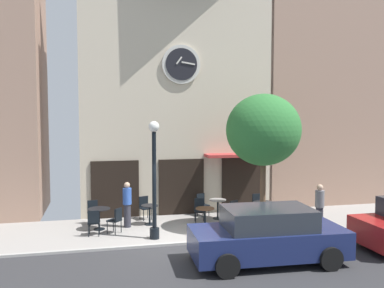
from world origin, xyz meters
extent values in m
cube|color=gray|center=(0.00, 2.04, -0.03)|extent=(26.23, 4.07, 0.05)
cube|color=#2D2D30|center=(0.00, -3.30, -0.03)|extent=(26.23, 6.61, 0.05)
cube|color=#A8A5A0|center=(0.00, 0.02, 0.04)|extent=(26.23, 0.12, 0.08)
cube|color=beige|center=(0.71, 5.38, 4.85)|extent=(8.12, 2.62, 9.71)
cylinder|color=beige|center=(0.71, 4.01, 6.18)|extent=(1.58, 0.10, 1.58)
cylinder|color=black|center=(0.71, 3.95, 6.18)|extent=(1.30, 0.04, 1.30)
cube|color=beige|center=(0.61, 3.91, 6.32)|extent=(0.26, 0.03, 0.32)
cube|color=beige|center=(0.99, 3.91, 6.22)|extent=(0.56, 0.03, 0.14)
cube|color=black|center=(-1.99, 4.03, 1.15)|extent=(1.90, 0.10, 2.30)
cube|color=black|center=(0.71, 4.03, 1.15)|extent=(1.90, 0.10, 2.30)
cube|color=black|center=(3.42, 4.03, 1.15)|extent=(1.90, 0.10, 2.30)
cube|color=#B23333|center=(2.99, 3.72, 2.45)|extent=(2.60, 0.90, 0.12)
cube|color=#9E7A66|center=(7.78, 6.36, 5.82)|extent=(6.24, 4.57, 11.64)
cylinder|color=black|center=(-0.84, 0.87, 0.18)|extent=(0.32, 0.32, 0.36)
cylinder|color=black|center=(-0.84, 0.87, 1.78)|extent=(0.14, 0.14, 3.57)
sphere|color=white|center=(-0.84, 0.87, 3.75)|extent=(0.36, 0.36, 0.36)
cylinder|color=brown|center=(3.06, 0.99, 1.34)|extent=(0.20, 0.20, 2.67)
ellipsoid|color=#2D7033|center=(3.06, 0.99, 3.60)|extent=(2.67, 2.40, 2.54)
cylinder|color=black|center=(-2.64, 2.40, 0.38)|extent=(0.07, 0.07, 0.76)
cylinder|color=black|center=(-2.64, 2.40, 0.01)|extent=(0.40, 0.40, 0.03)
cylinder|color=black|center=(-2.64, 2.40, 0.76)|extent=(0.80, 0.80, 0.03)
cylinder|color=black|center=(-0.78, 2.68, 0.36)|extent=(0.07, 0.07, 0.72)
cylinder|color=black|center=(-0.78, 2.68, 0.01)|extent=(0.40, 0.40, 0.03)
cylinder|color=black|center=(-0.78, 2.68, 0.72)|extent=(0.63, 0.63, 0.03)
cylinder|color=black|center=(1.15, 1.80, 0.36)|extent=(0.07, 0.07, 0.71)
cylinder|color=black|center=(1.15, 1.80, 0.01)|extent=(0.40, 0.40, 0.03)
cylinder|color=brown|center=(1.15, 1.80, 0.71)|extent=(0.70, 0.70, 0.03)
cylinder|color=black|center=(1.97, 2.94, 0.38)|extent=(0.07, 0.07, 0.76)
cylinder|color=black|center=(1.97, 2.94, 0.01)|extent=(0.40, 0.40, 0.03)
cylinder|color=gray|center=(1.97, 2.94, 0.76)|extent=(0.66, 0.66, 0.03)
cylinder|color=black|center=(3.60, 2.21, 0.37)|extent=(0.07, 0.07, 0.73)
cylinder|color=black|center=(3.60, 2.21, 0.01)|extent=(0.40, 0.40, 0.03)
cylinder|color=black|center=(3.60, 2.21, 0.73)|extent=(0.77, 0.77, 0.03)
cube|color=black|center=(-2.81, 1.70, 0.45)|extent=(0.43, 0.43, 0.04)
cube|color=black|center=(-2.82, 1.52, 0.68)|extent=(0.38, 0.07, 0.45)
cylinder|color=black|center=(-2.63, 1.86, 0.23)|extent=(0.03, 0.03, 0.45)
cylinder|color=black|center=(-2.97, 1.88, 0.23)|extent=(0.03, 0.03, 0.45)
cylinder|color=black|center=(-2.65, 1.52, 0.23)|extent=(0.03, 0.03, 0.45)
cylinder|color=black|center=(-2.99, 1.54, 0.23)|extent=(0.03, 0.03, 0.45)
cube|color=black|center=(-0.84, 3.46, 0.45)|extent=(0.51, 0.51, 0.04)
cube|color=black|center=(-0.90, 3.63, 0.68)|extent=(0.37, 0.16, 0.45)
cylinder|color=black|center=(-0.95, 3.24, 0.23)|extent=(0.03, 0.03, 0.45)
cylinder|color=black|center=(-0.63, 3.35, 0.23)|extent=(0.03, 0.03, 0.45)
cylinder|color=black|center=(-1.06, 3.56, 0.23)|extent=(0.03, 0.03, 0.45)
cylinder|color=black|center=(-0.74, 3.67, 0.23)|extent=(0.03, 0.03, 0.45)
cube|color=black|center=(2.27, 2.22, 0.45)|extent=(0.54, 0.54, 0.04)
cube|color=black|center=(2.35, 2.06, 0.68)|extent=(0.36, 0.21, 0.45)
cylinder|color=black|center=(2.35, 2.45, 0.23)|extent=(0.03, 0.03, 0.45)
cylinder|color=black|center=(2.04, 2.29, 0.23)|extent=(0.03, 0.03, 0.45)
cylinder|color=black|center=(2.50, 2.14, 0.23)|extent=(0.03, 0.03, 0.45)
cylinder|color=black|center=(2.20, 1.99, 0.23)|extent=(0.03, 0.03, 0.45)
cube|color=black|center=(-2.13, 1.82, 0.45)|extent=(0.56, 0.56, 0.04)
cube|color=black|center=(-1.99, 1.70, 0.68)|extent=(0.27, 0.32, 0.45)
cylinder|color=black|center=(-2.15, 2.06, 0.23)|extent=(0.03, 0.03, 0.45)
cylinder|color=black|center=(-2.37, 1.79, 0.23)|extent=(0.03, 0.03, 0.45)
cylinder|color=black|center=(-1.89, 1.84, 0.23)|extent=(0.03, 0.03, 0.45)
cylinder|color=black|center=(-2.10, 1.58, 0.23)|extent=(0.03, 0.03, 0.45)
cube|color=black|center=(3.70, 2.95, 0.45)|extent=(0.43, 0.43, 0.04)
cube|color=black|center=(3.69, 3.13, 0.68)|extent=(0.38, 0.07, 0.45)
cylinder|color=black|center=(3.55, 2.77, 0.23)|extent=(0.03, 0.03, 0.45)
cylinder|color=black|center=(3.89, 2.79, 0.23)|extent=(0.03, 0.03, 0.45)
cylinder|color=black|center=(3.52, 3.11, 0.23)|extent=(0.03, 0.03, 0.45)
cylinder|color=black|center=(3.86, 3.13, 0.23)|extent=(0.03, 0.03, 0.45)
cube|color=black|center=(1.51, 3.51, 0.45)|extent=(0.52, 0.52, 0.04)
cube|color=black|center=(1.45, 3.67, 0.68)|extent=(0.37, 0.18, 0.45)
cylinder|color=black|center=(1.42, 3.29, 0.23)|extent=(0.03, 0.03, 0.45)
cylinder|color=black|center=(1.74, 3.41, 0.23)|extent=(0.03, 0.03, 0.45)
cylinder|color=black|center=(1.29, 3.60, 0.23)|extent=(0.03, 0.03, 0.45)
cylinder|color=black|center=(1.61, 3.73, 0.23)|extent=(0.03, 0.03, 0.45)
cube|color=black|center=(1.14, 2.57, 0.45)|extent=(0.45, 0.45, 0.04)
cube|color=black|center=(1.16, 2.74, 0.68)|extent=(0.38, 0.09, 0.45)
cylinder|color=black|center=(0.95, 2.42, 0.23)|extent=(0.03, 0.03, 0.45)
cylinder|color=black|center=(1.28, 2.37, 0.23)|extent=(0.03, 0.03, 0.45)
cylinder|color=black|center=(1.00, 2.76, 0.23)|extent=(0.03, 0.03, 0.45)
cylinder|color=black|center=(1.33, 2.71, 0.23)|extent=(0.03, 0.03, 0.45)
cube|color=black|center=(-2.84, 3.12, 0.45)|extent=(0.47, 0.47, 0.04)
cube|color=black|center=(-2.87, 3.29, 0.68)|extent=(0.38, 0.12, 0.45)
cylinder|color=black|center=(-2.97, 2.92, 0.23)|extent=(0.03, 0.03, 0.45)
cylinder|color=black|center=(-2.63, 2.98, 0.23)|extent=(0.03, 0.03, 0.45)
cylinder|color=black|center=(-3.04, 3.25, 0.23)|extent=(0.03, 0.03, 0.45)
cylinder|color=black|center=(-2.70, 3.32, 0.23)|extent=(0.03, 0.03, 0.45)
cylinder|color=#2D2D38|center=(-1.62, 2.52, 0.42)|extent=(0.36, 0.36, 0.85)
cylinder|color=#3359B2|center=(-1.62, 2.52, 1.15)|extent=(0.45, 0.45, 0.60)
sphere|color=tan|center=(-1.62, 2.52, 1.56)|extent=(0.22, 0.22, 0.22)
cylinder|color=#2D2D38|center=(5.03, 0.51, 0.42)|extent=(0.37, 0.37, 0.85)
cylinder|color=slate|center=(5.03, 0.51, 1.15)|extent=(0.45, 0.45, 0.60)
sphere|color=tan|center=(5.03, 0.51, 1.56)|extent=(0.22, 0.22, 0.22)
cube|color=navy|center=(1.96, -2.04, 0.60)|extent=(4.37, 1.97, 0.75)
cube|color=#262B33|center=(1.96, -2.04, 1.25)|extent=(2.47, 1.68, 0.60)
cylinder|color=black|center=(3.34, -2.99, 0.32)|extent=(0.65, 0.25, 0.64)
cylinder|color=black|center=(3.41, -1.20, 0.32)|extent=(0.65, 0.25, 0.64)
cylinder|color=black|center=(0.51, -2.88, 0.32)|extent=(0.65, 0.25, 0.64)
cylinder|color=black|center=(0.58, -1.08, 0.32)|extent=(0.65, 0.25, 0.64)
cylinder|color=black|center=(5.77, -1.11, 0.32)|extent=(0.64, 0.22, 0.64)
camera|label=1|loc=(-2.63, -12.62, 4.13)|focal=38.66mm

